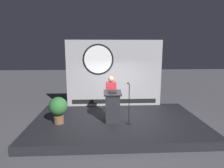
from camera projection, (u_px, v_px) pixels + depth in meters
ground_plane at (117, 126)px, 7.59m from camera, size 40.00×40.00×0.00m
stage_platform at (117, 123)px, 7.56m from camera, size 6.40×4.00×0.30m
banner_display at (114, 73)px, 9.07m from camera, size 4.42×0.12×3.07m
podium at (113, 107)px, 7.14m from camera, size 0.64×0.50×1.19m
speaker_person at (111, 97)px, 7.56m from camera, size 0.40×0.26×1.65m
microphone_stand at (129, 109)px, 7.08m from camera, size 0.24×0.51×1.48m
potted_plant at (58, 108)px, 7.03m from camera, size 0.67×0.67×0.98m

